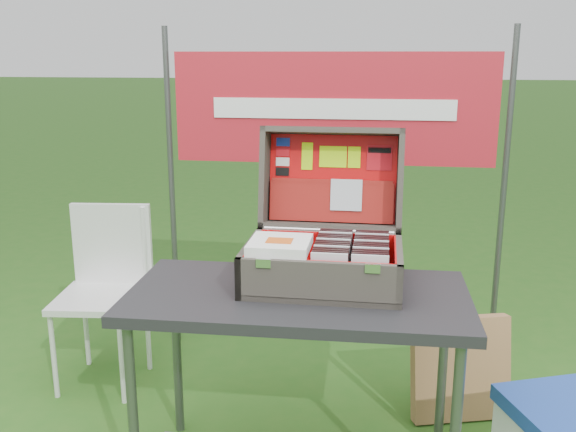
% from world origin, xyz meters
% --- Properties ---
extents(table, '(1.21, 0.63, 0.75)m').
position_xyz_m(table, '(-0.02, -0.01, 0.37)').
color(table, black).
rests_on(table, ground).
extents(table_top, '(1.21, 0.63, 0.04)m').
position_xyz_m(table_top, '(-0.02, -0.01, 0.73)').
color(table_top, black).
rests_on(table_top, ground).
extents(table_leg_fl, '(0.04, 0.04, 0.71)m').
position_xyz_m(table_leg_fl, '(-0.56, -0.25, 0.35)').
color(table_leg_fl, '#59595B').
rests_on(table_leg_fl, ground).
extents(table_leg_bl, '(0.04, 0.04, 0.71)m').
position_xyz_m(table_leg_bl, '(-0.56, 0.23, 0.35)').
color(table_leg_bl, '#59595B').
rests_on(table_leg_bl, ground).
extents(table_leg_br, '(0.04, 0.04, 0.71)m').
position_xyz_m(table_leg_br, '(0.52, 0.23, 0.35)').
color(table_leg_br, '#59595B').
rests_on(table_leg_br, ground).
extents(suitcase, '(0.56, 0.56, 0.53)m').
position_xyz_m(suitcase, '(0.06, 0.14, 1.01)').
color(suitcase, '#5D5549').
rests_on(suitcase, table).
extents(suitcase_base_bottom, '(0.56, 0.40, 0.02)m').
position_xyz_m(suitcase_base_bottom, '(0.06, 0.08, 0.76)').
color(suitcase_base_bottom, '#5D5549').
rests_on(suitcase_base_bottom, table_top).
extents(suitcase_base_wall_front, '(0.56, 0.02, 0.15)m').
position_xyz_m(suitcase_base_wall_front, '(0.06, -0.11, 0.82)').
color(suitcase_base_wall_front, '#5D5549').
rests_on(suitcase_base_wall_front, table_top).
extents(suitcase_base_wall_back, '(0.56, 0.02, 0.15)m').
position_xyz_m(suitcase_base_wall_back, '(0.06, 0.27, 0.82)').
color(suitcase_base_wall_back, '#5D5549').
rests_on(suitcase_base_wall_back, table_top).
extents(suitcase_base_wall_left, '(0.02, 0.40, 0.15)m').
position_xyz_m(suitcase_base_wall_left, '(-0.21, 0.08, 0.82)').
color(suitcase_base_wall_left, '#5D5549').
rests_on(suitcase_base_wall_left, table_top).
extents(suitcase_base_wall_right, '(0.02, 0.40, 0.15)m').
position_xyz_m(suitcase_base_wall_right, '(0.33, 0.08, 0.82)').
color(suitcase_base_wall_right, '#5D5549').
rests_on(suitcase_base_wall_right, table_top).
extents(suitcase_liner_floor, '(0.52, 0.36, 0.01)m').
position_xyz_m(suitcase_liner_floor, '(0.06, 0.08, 0.77)').
color(suitcase_liner_floor, red).
rests_on(suitcase_liner_floor, suitcase_base_bottom).
extents(suitcase_latch_left, '(0.05, 0.01, 0.03)m').
position_xyz_m(suitcase_latch_left, '(-0.12, -0.12, 0.89)').
color(suitcase_latch_left, silver).
rests_on(suitcase_latch_left, suitcase_base_wall_front).
extents(suitcase_latch_right, '(0.05, 0.01, 0.03)m').
position_xyz_m(suitcase_latch_right, '(0.24, -0.12, 0.89)').
color(suitcase_latch_right, silver).
rests_on(suitcase_latch_right, suitcase_base_wall_front).
extents(suitcase_hinge, '(0.50, 0.02, 0.02)m').
position_xyz_m(suitcase_hinge, '(0.06, 0.28, 0.90)').
color(suitcase_hinge, silver).
rests_on(suitcase_hinge, suitcase_base_wall_back).
extents(suitcase_lid_back, '(0.56, 0.09, 0.40)m').
position_xyz_m(suitcase_lid_back, '(0.06, 0.45, 1.07)').
color(suitcase_lid_back, '#5D5549').
rests_on(suitcase_lid_back, suitcase_base_wall_back).
extents(suitcase_lid_rim_far, '(0.56, 0.15, 0.05)m').
position_xyz_m(suitcase_lid_rim_far, '(0.06, 0.42, 1.27)').
color(suitcase_lid_rim_far, '#5D5549').
rests_on(suitcase_lid_rim_far, suitcase_lid_back).
extents(suitcase_lid_rim_near, '(0.56, 0.15, 0.05)m').
position_xyz_m(suitcase_lid_rim_near, '(0.06, 0.35, 0.90)').
color(suitcase_lid_rim_near, '#5D5549').
rests_on(suitcase_lid_rim_near, suitcase_lid_back).
extents(suitcase_lid_rim_left, '(0.02, 0.22, 0.42)m').
position_xyz_m(suitcase_lid_rim_left, '(-0.21, 0.39, 1.08)').
color(suitcase_lid_rim_left, '#5D5549').
rests_on(suitcase_lid_rim_left, suitcase_lid_back).
extents(suitcase_lid_rim_right, '(0.02, 0.22, 0.42)m').
position_xyz_m(suitcase_lid_rim_right, '(0.33, 0.39, 1.08)').
color(suitcase_lid_rim_right, '#5D5549').
rests_on(suitcase_lid_rim_right, suitcase_lid_back).
extents(suitcase_lid_liner, '(0.51, 0.07, 0.35)m').
position_xyz_m(suitcase_lid_liner, '(0.06, 0.44, 1.07)').
color(suitcase_lid_liner, red).
rests_on(suitcase_lid_liner, suitcase_lid_back).
extents(suitcase_liner_wall_front, '(0.52, 0.01, 0.13)m').
position_xyz_m(suitcase_liner_wall_front, '(0.06, -0.10, 0.84)').
color(suitcase_liner_wall_front, red).
rests_on(suitcase_liner_wall_front, suitcase_base_bottom).
extents(suitcase_liner_wall_back, '(0.52, 0.01, 0.13)m').
position_xyz_m(suitcase_liner_wall_back, '(0.06, 0.25, 0.84)').
color(suitcase_liner_wall_back, red).
rests_on(suitcase_liner_wall_back, suitcase_base_bottom).
extents(suitcase_liner_wall_left, '(0.01, 0.36, 0.13)m').
position_xyz_m(suitcase_liner_wall_left, '(-0.20, 0.08, 0.84)').
color(suitcase_liner_wall_left, red).
rests_on(suitcase_liner_wall_left, suitcase_base_bottom).
extents(suitcase_liner_wall_right, '(0.01, 0.36, 0.13)m').
position_xyz_m(suitcase_liner_wall_right, '(0.31, 0.08, 0.84)').
color(suitcase_liner_wall_right, red).
rests_on(suitcase_liner_wall_right, suitcase_base_bottom).
extents(suitcase_lid_pocket, '(0.50, 0.06, 0.16)m').
position_xyz_m(suitcase_lid_pocket, '(0.06, 0.40, 0.99)').
color(suitcase_lid_pocket, maroon).
rests_on(suitcase_lid_pocket, suitcase_lid_liner).
extents(suitcase_pocket_edge, '(0.49, 0.02, 0.02)m').
position_xyz_m(suitcase_pocket_edge, '(0.06, 0.41, 1.07)').
color(suitcase_pocket_edge, maroon).
rests_on(suitcase_pocket_edge, suitcase_lid_pocket).
extents(suitcase_pocket_cd, '(0.13, 0.03, 0.12)m').
position_xyz_m(suitcase_pocket_cd, '(0.12, 0.39, 1.02)').
color(suitcase_pocket_cd, silver).
rests_on(suitcase_pocket_cd, suitcase_lid_pocket).
extents(lid_sticker_cc_a, '(0.06, 0.01, 0.03)m').
position_xyz_m(lid_sticker_cc_a, '(-0.15, 0.46, 1.22)').
color(lid_sticker_cc_a, '#1933B2').
rests_on(lid_sticker_cc_a, suitcase_lid_liner).
extents(lid_sticker_cc_b, '(0.06, 0.01, 0.03)m').
position_xyz_m(lid_sticker_cc_b, '(-0.15, 0.45, 1.18)').
color(lid_sticker_cc_b, red).
rests_on(lid_sticker_cc_b, suitcase_lid_liner).
extents(lid_sticker_cc_c, '(0.06, 0.01, 0.03)m').
position_xyz_m(lid_sticker_cc_c, '(-0.15, 0.44, 1.14)').
color(lid_sticker_cc_c, white).
rests_on(lid_sticker_cc_c, suitcase_lid_liner).
extents(lid_sticker_cc_d, '(0.06, 0.01, 0.03)m').
position_xyz_m(lid_sticker_cc_d, '(-0.15, 0.44, 1.10)').
color(lid_sticker_cc_d, black).
rests_on(lid_sticker_cc_d, suitcase_lid_liner).
extents(lid_card_neon_tall, '(0.05, 0.02, 0.11)m').
position_xyz_m(lid_card_neon_tall, '(-0.05, 0.45, 1.16)').
color(lid_card_neon_tall, '#B9F808').
rests_on(lid_card_neon_tall, suitcase_lid_liner).
extents(lid_card_neon_main, '(0.11, 0.02, 0.08)m').
position_xyz_m(lid_card_neon_main, '(0.06, 0.45, 1.16)').
color(lid_card_neon_main, '#B9F808').
rests_on(lid_card_neon_main, suitcase_lid_liner).
extents(lid_card_neon_small, '(0.05, 0.02, 0.08)m').
position_xyz_m(lid_card_neon_small, '(0.14, 0.45, 1.16)').
color(lid_card_neon_small, '#B9F808').
rests_on(lid_card_neon_small, suitcase_lid_liner).
extents(lid_sticker_band, '(0.10, 0.02, 0.10)m').
position_xyz_m(lid_sticker_band, '(0.24, 0.45, 1.16)').
color(lid_sticker_band, red).
rests_on(lid_sticker_band, suitcase_lid_liner).
extents(lid_sticker_band_bar, '(0.09, 0.01, 0.02)m').
position_xyz_m(lid_sticker_band_bar, '(0.24, 0.45, 1.19)').
color(lid_sticker_band_bar, black).
rests_on(lid_sticker_band_bar, suitcase_lid_liner).
extents(cd_left_0, '(0.12, 0.01, 0.14)m').
position_xyz_m(cd_left_0, '(0.09, -0.07, 0.85)').
color(cd_left_0, silver).
rests_on(cd_left_0, suitcase_liner_floor).
extents(cd_left_1, '(0.12, 0.01, 0.14)m').
position_xyz_m(cd_left_1, '(0.09, -0.05, 0.85)').
color(cd_left_1, black).
rests_on(cd_left_1, suitcase_liner_floor).
extents(cd_left_2, '(0.12, 0.01, 0.14)m').
position_xyz_m(cd_left_2, '(0.09, -0.03, 0.85)').
color(cd_left_2, black).
rests_on(cd_left_2, suitcase_liner_floor).
extents(cd_left_3, '(0.12, 0.01, 0.14)m').
position_xyz_m(cd_left_3, '(0.09, -0.01, 0.85)').
color(cd_left_3, black).
rests_on(cd_left_3, suitcase_liner_floor).
extents(cd_left_4, '(0.12, 0.01, 0.14)m').
position_xyz_m(cd_left_4, '(0.09, 0.01, 0.85)').
color(cd_left_4, silver).
rests_on(cd_left_4, suitcase_liner_floor).
extents(cd_left_5, '(0.12, 0.01, 0.14)m').
position_xyz_m(cd_left_5, '(0.09, 0.04, 0.85)').
color(cd_left_5, black).
rests_on(cd_left_5, suitcase_liner_floor).
extents(cd_left_6, '(0.12, 0.01, 0.14)m').
position_xyz_m(cd_left_6, '(0.09, 0.06, 0.85)').
color(cd_left_6, black).
rests_on(cd_left_6, suitcase_liner_floor).
extents(cd_left_7, '(0.12, 0.01, 0.14)m').
position_xyz_m(cd_left_7, '(0.09, 0.08, 0.85)').
color(cd_left_7, black).
rests_on(cd_left_7, suitcase_liner_floor).
extents(cd_left_8, '(0.12, 0.01, 0.14)m').
position_xyz_m(cd_left_8, '(0.09, 0.10, 0.85)').
color(cd_left_8, silver).
rests_on(cd_left_8, suitcase_liner_floor).
extents(cd_left_9, '(0.12, 0.01, 0.14)m').
position_xyz_m(cd_left_9, '(0.09, 0.12, 0.85)').
color(cd_left_9, black).
rests_on(cd_left_9, suitcase_liner_floor).
extents(cd_left_10, '(0.12, 0.01, 0.14)m').
position_xyz_m(cd_left_10, '(0.09, 0.15, 0.85)').
color(cd_left_10, black).
rests_on(cd_left_10, suitcase_liner_floor).
extents(cd_left_11, '(0.12, 0.01, 0.14)m').
position_xyz_m(cd_left_11, '(0.09, 0.17, 0.85)').
color(cd_left_11, black).
rests_on(cd_left_11, suitcase_liner_floor).
extents(cd_left_12, '(0.12, 0.01, 0.14)m').
position_xyz_m(cd_left_12, '(0.09, 0.19, 0.85)').
color(cd_left_12, silver).
rests_on(cd_left_12, suitcase_liner_floor).
extents(cd_left_13, '(0.12, 0.01, 0.14)m').
position_xyz_m(cd_left_13, '(0.09, 0.21, 0.85)').
color(cd_left_13, black).
rests_on(cd_left_13, suitcase_liner_floor).
extents(cd_left_14, '(0.12, 0.01, 0.14)m').
position_xyz_m(cd_left_14, '(0.09, 0.23, 0.85)').
color(cd_left_14, black).
rests_on(cd_left_14, suitcase_liner_floor).
extents(cd_right_0, '(0.12, 0.01, 0.14)m').
position_xyz_m(cd_right_0, '(0.23, -0.07, 0.85)').
color(cd_right_0, silver).
rests_on(cd_right_0, suitcase_liner_floor).
extents(cd_right_1, '(0.12, 0.01, 0.14)m').
position_xyz_m(cd_right_1, '(0.23, -0.05, 0.85)').
color(cd_right_1, black).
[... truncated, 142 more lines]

